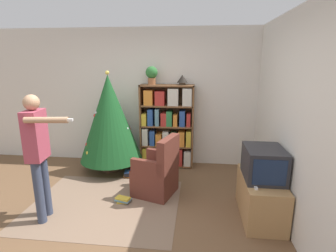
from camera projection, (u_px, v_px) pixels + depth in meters
name	position (u px, v px, depth m)	size (l,w,h in m)	color
ground_plane	(120.00, 226.00, 3.24)	(14.00, 14.00, 0.00)	brown
wall_back	(150.00, 97.00, 5.10)	(8.00, 0.10, 2.60)	silver
wall_right	(309.00, 130.00, 2.70)	(0.10, 8.00, 2.60)	silver
area_rug	(105.00, 204.00, 3.74)	(2.07, 1.68, 0.01)	#7F6651
bookshelf	(167.00, 128.00, 4.96)	(1.00, 0.31, 1.57)	brown
tv_stand	(260.00, 197.00, 3.39)	(0.48, 0.94, 0.54)	tan
television	(264.00, 163.00, 3.28)	(0.47, 0.58, 0.40)	#28282D
game_remote	(255.00, 187.00, 3.07)	(0.04, 0.12, 0.02)	white
christmas_tree	(110.00, 118.00, 4.70)	(1.12, 1.12, 1.83)	#4C3323
armchair	(157.00, 174.00, 3.97)	(0.71, 0.71, 0.92)	brown
standing_person	(38.00, 148.00, 3.19)	(0.67, 0.47, 1.61)	#38425B
potted_plant	(152.00, 74.00, 4.76)	(0.22, 0.22, 0.33)	#935B38
table_lamp	(182.00, 79.00, 4.72)	(0.20, 0.20, 0.18)	#473828
book_pile_near_tree	(130.00, 174.00, 4.62)	(0.21, 0.17, 0.11)	orange
book_pile_by_chair	(123.00, 200.00, 3.78)	(0.24, 0.18, 0.08)	gold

